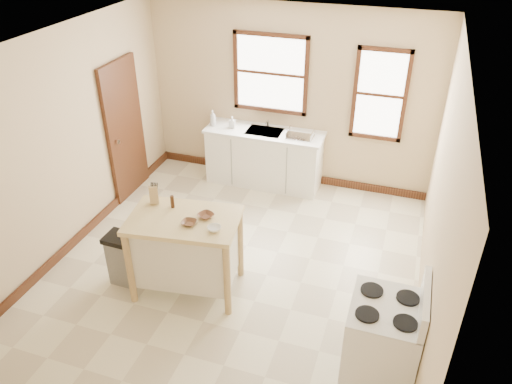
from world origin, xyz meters
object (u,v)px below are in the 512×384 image
trash_bin (123,259)px  gas_stove (383,331)px  bowl_a (189,223)px  pepper_grinder (172,202)px  kitchen_island (187,254)px  bowl_b (206,216)px  soap_bottle_b (232,122)px  bowl_c (214,229)px  soap_bottle_a (213,118)px  dish_rack (300,134)px  knife_block (154,195)px

trash_bin → gas_stove: size_ratio=0.58×
gas_stove → bowl_a: bearing=167.8°
bowl_a → gas_stove: (2.19, -0.47, -0.44)m
pepper_grinder → trash_bin: bearing=-152.3°
kitchen_island → gas_stove: bearing=-21.8°
bowl_b → gas_stove: (2.07, -0.66, -0.45)m
soap_bottle_b → bowl_c: 2.89m
soap_bottle_b → pepper_grinder: 2.51m
soap_bottle_b → bowl_c: (0.85, -2.77, 0.01)m
bowl_c → trash_bin: bowl_c is taller
soap_bottle_a → pepper_grinder: bearing=-90.6°
bowl_b → trash_bin: bowl_b is taller
pepper_grinder → kitchen_island: bearing=-37.9°
dish_rack → pepper_grinder: 2.64m
trash_bin → gas_stove: 3.13m
dish_rack → kitchen_island: size_ratio=0.32×
dish_rack → pepper_grinder: bearing=-130.6°
trash_bin → kitchen_island: bearing=11.7°
dish_rack → knife_block: size_ratio=1.98×
bowl_a → bowl_c: bowl_c is taller
soap_bottle_b → kitchen_island: size_ratio=0.15×
dish_rack → bowl_a: 2.80m
pepper_grinder → trash_bin: 0.99m
soap_bottle_a → soap_bottle_b: bearing=-11.6°
kitchen_island → bowl_b: 0.58m
bowl_c → trash_bin: (-1.20, -0.03, -0.69)m
kitchen_island → bowl_c: size_ratio=8.29×
dish_rack → bowl_a: bearing=-122.6°
knife_block → trash_bin: bearing=-167.9°
soap_bottle_a → bowl_a: size_ratio=1.55×
pepper_grinder → bowl_c: pepper_grinder is taller
soap_bottle_b → pepper_grinder: pepper_grinder is taller
soap_bottle_b → bowl_b: soap_bottle_b is taller
pepper_grinder → gas_stove: gas_stove is taller
kitchen_island → bowl_c: bearing=-22.6°
pepper_grinder → bowl_b: 0.45m
bowl_b → gas_stove: 2.22m
pepper_grinder → bowl_a: (0.32, -0.25, -0.06)m
soap_bottle_a → bowl_c: size_ratio=1.69×
knife_block → bowl_a: knife_block is taller
dish_rack → gas_stove: 3.62m
kitchen_island → bowl_c: bowl_c is taller
gas_stove → soap_bottle_b: bearing=130.3°
dish_rack → bowl_b: bowl_b is taller
bowl_c → gas_stove: (1.88, -0.45, -0.45)m
bowl_b → soap_bottle_b: bearing=104.4°
soap_bottle_a → gas_stove: soap_bottle_a is taller
kitchen_island → gas_stove: (2.30, -0.56, 0.08)m
kitchen_island → trash_bin: bearing=-178.0°
kitchen_island → gas_stove: gas_stove is taller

